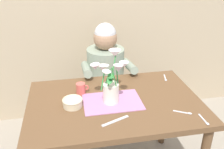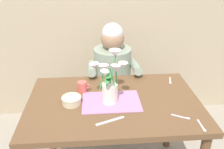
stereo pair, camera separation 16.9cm
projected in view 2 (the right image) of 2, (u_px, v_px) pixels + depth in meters
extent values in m
cube|color=tan|center=(105.00, 1.00, 2.45)|extent=(4.00, 0.10, 2.50)
cube|color=brown|center=(114.00, 103.00, 1.74)|extent=(1.20, 0.80, 0.04)
cylinder|color=brown|center=(49.00, 121.00, 2.16)|extent=(0.06, 0.06, 0.70)
cylinder|color=brown|center=(170.00, 115.00, 2.24)|extent=(0.06, 0.06, 0.70)
cylinder|color=#4C4C56|center=(112.00, 114.00, 2.52)|extent=(0.30, 0.30, 0.40)
cylinder|color=gray|center=(112.00, 74.00, 2.33)|extent=(0.34, 0.34, 0.50)
sphere|color=#A37A5B|center=(113.00, 38.00, 2.17)|extent=(0.21, 0.21, 0.21)
sphere|color=silver|center=(113.00, 34.00, 2.16)|extent=(0.19, 0.19, 0.19)
cylinder|color=gray|center=(92.00, 68.00, 2.13)|extent=(0.07, 0.33, 0.12)
cylinder|color=gray|center=(135.00, 67.00, 2.16)|extent=(0.07, 0.33, 0.12)
cube|color=#B275A3|center=(111.00, 102.00, 1.71)|extent=(0.40, 0.28, 0.00)
cylinder|color=silver|center=(110.00, 93.00, 1.68)|extent=(0.11, 0.11, 0.14)
cylinder|color=#388E42|center=(116.00, 78.00, 1.64)|extent=(0.02, 0.02, 0.17)
cone|color=white|center=(123.00, 65.00, 1.60)|extent=(0.07, 0.07, 0.04)
sphere|color=#E5D14C|center=(123.00, 65.00, 1.60)|extent=(0.02, 0.02, 0.02)
cylinder|color=#388E42|center=(112.00, 72.00, 1.65)|extent=(0.06, 0.07, 0.22)
cone|color=silver|center=(115.00, 53.00, 1.63)|extent=(0.12, 0.12, 0.05)
sphere|color=#E5D14C|center=(115.00, 53.00, 1.63)|extent=(0.02, 0.02, 0.02)
cylinder|color=#388E42|center=(106.00, 79.00, 1.66)|extent=(0.06, 0.03, 0.14)
cone|color=white|center=(103.00, 68.00, 1.64)|extent=(0.10, 0.10, 0.05)
sphere|color=#E5D14C|center=(103.00, 67.00, 1.64)|extent=(0.02, 0.02, 0.02)
cylinder|color=#388E42|center=(102.00, 78.00, 1.64)|extent=(0.05, 0.06, 0.15)
cone|color=silver|center=(95.00, 66.00, 1.62)|extent=(0.08, 0.08, 0.04)
sphere|color=#E5D14C|center=(94.00, 65.00, 1.62)|extent=(0.02, 0.02, 0.02)
cylinder|color=#388E42|center=(107.00, 81.00, 1.62)|extent=(0.03, 0.01, 0.14)
cone|color=white|center=(104.00, 73.00, 1.57)|extent=(0.08, 0.08, 0.04)
sphere|color=#E5D14C|center=(104.00, 72.00, 1.57)|extent=(0.02, 0.02, 0.02)
cylinder|color=#388E42|center=(113.00, 80.00, 1.59)|extent=(0.05, 0.04, 0.19)
cone|color=silver|center=(116.00, 69.00, 1.51)|extent=(0.09, 0.09, 0.05)
sphere|color=#E5D14C|center=(116.00, 68.00, 1.50)|extent=(0.02, 0.02, 0.02)
ellipsoid|color=#388E42|center=(109.00, 77.00, 1.56)|extent=(0.05, 0.09, 0.04)
ellipsoid|color=#388E42|center=(108.00, 79.00, 1.57)|extent=(0.06, 0.10, 0.04)
cylinder|color=beige|center=(72.00, 101.00, 1.68)|extent=(0.13, 0.13, 0.05)
torus|color=beige|center=(71.00, 97.00, 1.67)|extent=(0.14, 0.14, 0.01)
cube|color=silver|center=(110.00, 121.00, 1.51)|extent=(0.18, 0.09, 0.00)
cylinder|color=#CC564C|center=(82.00, 87.00, 1.83)|extent=(0.07, 0.07, 0.08)
torus|color=#CC564C|center=(87.00, 86.00, 1.83)|extent=(0.04, 0.01, 0.04)
cube|color=silver|center=(179.00, 116.00, 1.56)|extent=(0.09, 0.06, 0.00)
ellipsoid|color=silver|center=(188.00, 118.00, 1.53)|extent=(0.03, 0.03, 0.01)
cube|color=silver|center=(201.00, 125.00, 1.48)|extent=(0.01, 0.10, 0.00)
ellipsoid|color=silver|center=(205.00, 130.00, 1.43)|extent=(0.02, 0.03, 0.01)
cube|color=silver|center=(170.00, 80.00, 2.01)|extent=(0.03, 0.10, 0.00)
ellipsoid|color=silver|center=(170.00, 83.00, 1.96)|extent=(0.03, 0.03, 0.01)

